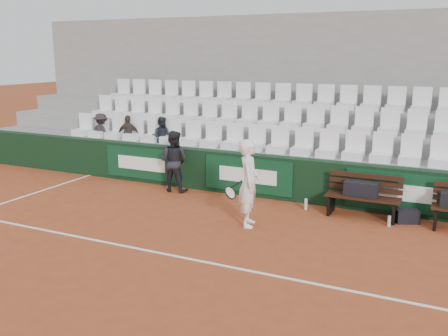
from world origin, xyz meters
TOP-DOWN VIEW (x-y plane):
  - ground at (0.00, 0.00)m, footprint 80.00×80.00m
  - court_baseline at (0.00, 0.00)m, footprint 18.00×0.06m
  - back_barrier at (0.07, 3.99)m, footprint 18.00×0.34m
  - grandstand_tier_front at (0.00, 4.62)m, footprint 18.00×0.95m
  - grandstand_tier_mid at (0.00, 5.58)m, footprint 18.00×0.95m
  - grandstand_tier_back at (0.00, 6.53)m, footprint 18.00×0.95m
  - grandstand_rear_wall at (0.00, 7.15)m, footprint 18.00×0.30m
  - seat_row_front at (0.00, 4.45)m, footprint 11.90×0.44m
  - seat_row_mid at (0.00, 5.40)m, footprint 11.90×0.44m
  - seat_row_back at (0.00, 6.35)m, footprint 11.90×0.44m
  - bench_left at (2.54, 3.43)m, footprint 1.50×0.56m
  - sports_bag_left at (2.49, 3.47)m, footprint 0.68×0.29m
  - sports_bag_ground at (3.42, 3.48)m, footprint 0.51×0.42m
  - water_bottle_near at (1.34, 3.44)m, footprint 0.07×0.07m
  - water_bottle_far at (3.13, 3.07)m, footprint 0.06×0.06m
  - tennis_player at (0.60, 1.97)m, footprint 0.79×0.73m
  - ball_kid at (-2.04, 3.51)m, footprint 0.79×0.65m
  - spectator_a at (-5.03, 4.50)m, footprint 0.78×0.53m
  - spectator_b at (-4.08, 4.50)m, footprint 0.70×0.45m
  - spectator_c at (-3.00, 4.50)m, footprint 0.63×0.54m

SIDE VIEW (x-z plane):
  - ground at x=0.00m, z-range 0.00..0.00m
  - court_baseline at x=0.00m, z-range 0.00..0.01m
  - water_bottle_far at x=3.13m, z-range 0.00..0.22m
  - water_bottle_near at x=1.34m, z-range 0.00..0.24m
  - sports_bag_ground at x=3.42m, z-range 0.00..0.27m
  - bench_left at x=2.54m, z-range 0.00..0.45m
  - grandstand_tier_front at x=0.00m, z-range 0.00..1.00m
  - back_barrier at x=0.07m, z-range 0.00..1.00m
  - sports_bag_left at x=2.49m, z-range 0.45..0.74m
  - grandstand_tier_mid at x=0.00m, z-range 0.00..1.45m
  - ball_kid at x=-2.04m, z-range 0.00..1.51m
  - tennis_player at x=0.60m, z-range 0.00..1.73m
  - grandstand_tier_back at x=0.00m, z-range 0.00..1.90m
  - seat_row_front at x=0.00m, z-range 1.00..1.63m
  - spectator_b at x=-4.08m, z-range 1.00..2.11m
  - spectator_a at x=-5.03m, z-range 1.00..2.12m
  - spectator_c at x=-3.00m, z-range 1.00..2.13m
  - seat_row_mid at x=0.00m, z-range 1.45..2.08m
  - grandstand_rear_wall at x=0.00m, z-range 0.00..4.40m
  - seat_row_back at x=0.00m, z-range 1.90..2.53m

